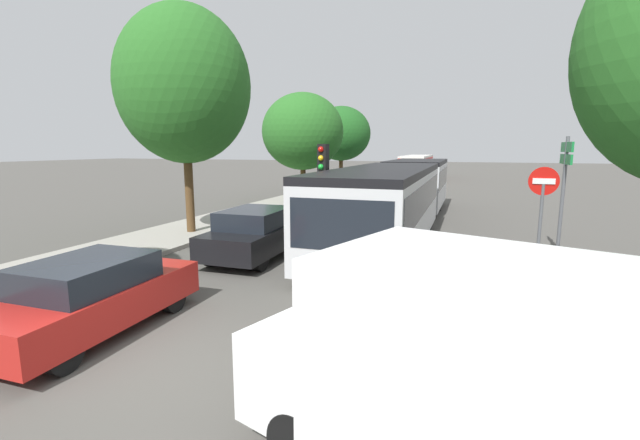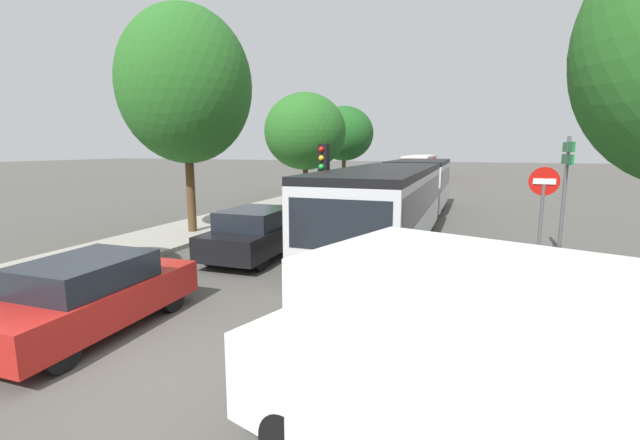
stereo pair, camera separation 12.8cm
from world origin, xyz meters
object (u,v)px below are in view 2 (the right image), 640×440
white_van (519,390)px  queued_car_red (90,295)px  queued_car_black (257,233)px  queued_car_silver (399,179)px  no_entry_sign (542,205)px  tree_left_far (305,134)px  direction_sign_post (566,174)px  traffic_light (323,172)px  queued_car_tan (326,209)px  queued_car_blue (381,186)px  tree_left_mid (183,89)px  queued_car_green (363,194)px  city_bus_rear (420,165)px  tree_left_distant (344,135)px  articulated_bus (403,191)px

white_van → queued_car_red: bearing=3.9°
queued_car_black → queued_car_silver: 23.78m
no_entry_sign → tree_left_far: bearing=-137.1°
direction_sign_post → tree_left_far: (-12.15, 10.14, 1.55)m
queued_car_silver → queued_car_black: bearing=178.4°
queued_car_red → queued_car_black: queued_car_black is taller
traffic_light → direction_sign_post: direction_sign_post is taller
queued_car_tan → tree_left_far: tree_left_far is taller
white_van → tree_left_far: bearing=-45.5°
queued_car_black → traffic_light: 2.99m
queued_car_red → queued_car_blue: 23.50m
white_van → no_entry_sign: bearing=-80.0°
queued_car_blue → traffic_light: (1.51, -15.73, 1.81)m
white_van → tree_left_mid: (-10.63, 9.47, 4.11)m
queued_car_green → queued_car_black: bearing=177.9°
queued_car_green → city_bus_rear: bearing=-1.2°
queued_car_red → white_van: (6.81, -1.65, 0.55)m
tree_left_mid → tree_left_distant: tree_left_mid is taller
queued_car_tan → queued_car_silver: size_ratio=0.94×
queued_car_tan → white_van: size_ratio=0.76×
no_entry_sign → tree_left_far: tree_left_far is taller
direction_sign_post → queued_car_tan: bearing=-22.4°
queued_car_silver → white_van: white_van is taller
articulated_bus → city_bus_rear: size_ratio=1.56×
queued_car_tan → queued_car_green: bearing=-1.5°
tree_left_distant → queued_car_tan: bearing=-75.4°
direction_sign_post → queued_car_blue: bearing=-61.5°
queued_car_tan → tree_left_distant: bearing=13.2°
queued_car_red → queued_car_blue: (0.08, 23.49, -0.01)m
city_bus_rear → no_entry_sign: size_ratio=4.04×
queued_car_tan → white_van: 14.83m
queued_car_silver → tree_left_mid: bearing=168.0°
queued_car_black → queued_car_green: bearing=-2.1°
queued_car_black → white_van: size_ratio=0.80×
no_entry_sign → direction_sign_post: size_ratio=0.78×
tree_left_far → tree_left_distant: tree_left_far is taller
articulated_bus → city_bus_rear: bearing=-174.6°
queued_car_tan → traffic_light: size_ratio=1.19×
articulated_bus → white_van: 14.15m
queued_car_blue → queued_car_silver: 6.09m
articulated_bus → tree_left_distant: 16.03m
articulated_bus → queued_car_green: (-3.15, 5.57, -0.80)m
no_entry_sign → white_van: bearing=-7.6°
queued_car_red → tree_left_mid: 9.87m
queued_car_tan → tree_left_far: size_ratio=0.62×
direction_sign_post → tree_left_distant: (-12.17, 17.86, 1.68)m
queued_car_silver → articulated_bus: bearing=-171.0°
queued_car_green → white_van: (6.49, -19.31, 0.51)m
queued_car_tan → tree_left_mid: 7.31m
white_van → traffic_light: traffic_light is taller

